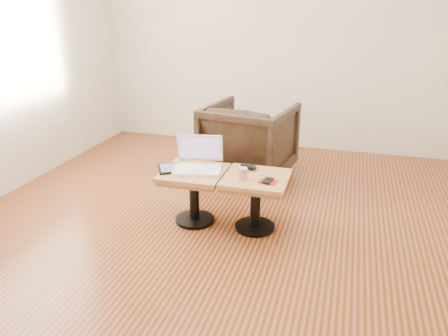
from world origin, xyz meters
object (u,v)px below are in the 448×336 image
(laptop, at_px, (198,162))
(striped_cup, at_px, (243,174))
(side_table_left, at_px, (194,184))
(armchair, at_px, (249,141))
(side_table_right, at_px, (256,190))

(laptop, height_order, striped_cup, laptop)
(side_table_left, height_order, striped_cup, striped_cup)
(armchair, bearing_deg, laptop, 90.66)
(side_table_right, xyz_separation_m, armchair, (-0.31, 1.09, 0.05))
(laptop, distance_m, striped_cup, 0.41)
(striped_cup, bearing_deg, side_table_right, 45.72)
(side_table_right, distance_m, laptop, 0.51)
(side_table_right, bearing_deg, armchair, 105.61)
(laptop, distance_m, armchair, 1.07)
(side_table_right, xyz_separation_m, laptop, (-0.48, 0.04, 0.16))
(laptop, relative_size, armchair, 0.51)
(side_table_left, xyz_separation_m, side_table_right, (0.50, 0.02, 0.00))
(striped_cup, xyz_separation_m, armchair, (-0.23, 1.18, -0.11))
(laptop, height_order, armchair, armchair)
(side_table_left, relative_size, striped_cup, 5.36)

